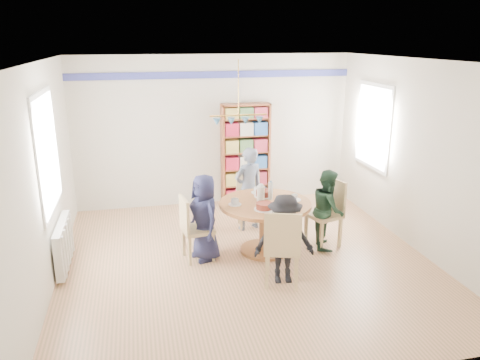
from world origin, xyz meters
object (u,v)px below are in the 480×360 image
object	(u,v)px
person_right	(328,209)
person_near	(284,239)
chair_far	(249,197)
person_far	(248,189)
dining_table	(265,215)
chair_right	(328,209)
bookshelf	(245,155)
radiator	(64,244)
chair_left	(192,226)
chair_near	(282,245)
person_left	(205,217)

from	to	relation	value
person_right	person_near	xyz separation A→B (m)	(-0.94, -0.86, -0.01)
chair_far	person_far	bearing A→B (deg)	-106.36
dining_table	person_right	distance (m)	0.94
chair_right	person_right	bearing A→B (deg)	-118.81
person_far	bookshelf	distance (m)	1.28
chair_right	chair_far	size ratio (longest dim) A/B	1.14
chair_far	person_right	world-z (taller)	person_right
radiator	chair_left	size ratio (longest dim) A/B	1.09
radiator	bookshelf	bearing A→B (deg)	34.62
chair_near	person_near	bearing A→B (deg)	61.03
person_right	person_near	bearing A→B (deg)	147.58
person_near	bookshelf	size ratio (longest dim) A/B	0.63
chair_left	person_left	size ratio (longest dim) A/B	0.75
chair_right	person_far	size ratio (longest dim) A/B	0.73
bookshelf	person_right	bearing A→B (deg)	-71.34
chair_near	person_left	distance (m)	1.26
person_near	chair_left	bearing A→B (deg)	148.35
radiator	chair_far	distance (m)	2.92
dining_table	person_left	distance (m)	0.87
chair_right	chair_near	size ratio (longest dim) A/B	0.99
chair_far	chair_near	size ratio (longest dim) A/B	0.87
chair_right	person_near	bearing A→B (deg)	-136.09
person_right	bookshelf	distance (m)	2.29
person_right	person_far	world-z (taller)	person_far
person_left	chair_far	bearing A→B (deg)	121.79
person_left	person_near	world-z (taller)	person_left
dining_table	chair_right	size ratio (longest dim) A/B	1.31
dining_table	chair_near	bearing A→B (deg)	-93.30
chair_far	person_near	world-z (taller)	person_near
person_far	chair_right	bearing A→B (deg)	123.49
chair_right	chair_far	distance (m)	1.38
person_left	person_far	world-z (taller)	person_far
person_near	bookshelf	bearing A→B (deg)	93.97
chair_near	person_right	xyz separation A→B (m)	(0.99, 0.96, 0.04)
dining_table	person_right	xyz separation A→B (m)	(0.94, -0.03, 0.03)
bookshelf	dining_table	bearing A→B (deg)	-95.75
person_far	bookshelf	bearing A→B (deg)	-118.79
chair_left	chair_right	distance (m)	2.03
chair_left	radiator	bearing A→B (deg)	176.48
person_far	bookshelf	xyz separation A→B (m)	(0.24, 1.24, 0.24)
chair_left	person_right	size ratio (longest dim) A/B	0.78
chair_left	chair_right	bearing A→B (deg)	2.52
radiator	chair_far	xyz separation A→B (m)	(2.76, 0.96, 0.13)
chair_right	person_near	xyz separation A→B (m)	(-0.99, -0.95, 0.03)
person_left	person_right	bearing A→B (deg)	71.54
chair_near	person_right	bearing A→B (deg)	44.02
chair_right	chair_near	xyz separation A→B (m)	(-1.04, -1.05, 0.01)
chair_near	person_near	size ratio (longest dim) A/B	0.87
person_near	bookshelf	xyz separation A→B (m)	(0.22, 3.01, 0.33)
chair_far	chair_near	bearing A→B (deg)	-92.10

